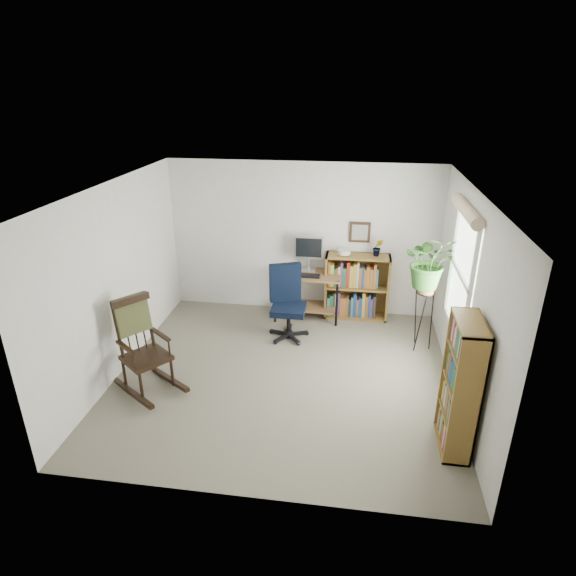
% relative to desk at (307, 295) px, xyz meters
% --- Properties ---
extents(floor, '(4.20, 4.00, 0.00)m').
position_rel_desk_xyz_m(floor, '(-0.12, -1.70, -0.37)').
color(floor, slate).
rests_on(floor, ground).
extents(ceiling, '(4.20, 4.00, 0.00)m').
position_rel_desk_xyz_m(ceiling, '(-0.12, -1.70, 2.03)').
color(ceiling, silver).
rests_on(ceiling, ground).
extents(wall_back, '(4.20, 0.00, 2.40)m').
position_rel_desk_xyz_m(wall_back, '(-0.12, 0.30, 0.83)').
color(wall_back, silver).
rests_on(wall_back, ground).
extents(wall_front, '(4.20, 0.00, 2.40)m').
position_rel_desk_xyz_m(wall_front, '(-0.12, -3.70, 0.83)').
color(wall_front, silver).
rests_on(wall_front, ground).
extents(wall_left, '(0.00, 4.00, 2.40)m').
position_rel_desk_xyz_m(wall_left, '(-2.22, -1.70, 0.83)').
color(wall_left, silver).
rests_on(wall_left, ground).
extents(wall_right, '(0.00, 4.00, 2.40)m').
position_rel_desk_xyz_m(wall_right, '(1.98, -1.70, 0.83)').
color(wall_right, silver).
rests_on(wall_right, ground).
extents(window, '(0.12, 1.20, 1.50)m').
position_rel_desk_xyz_m(window, '(1.94, -1.40, 1.03)').
color(window, white).
rests_on(window, wall_right).
extents(desk, '(1.04, 0.57, 0.75)m').
position_rel_desk_xyz_m(desk, '(0.00, 0.00, 0.00)').
color(desk, brown).
rests_on(desk, floor).
extents(monitor, '(0.46, 0.16, 0.56)m').
position_rel_desk_xyz_m(monitor, '(-0.00, 0.14, 0.65)').
color(monitor, '#AFAFB4').
rests_on(monitor, desk).
extents(keyboard, '(0.40, 0.15, 0.02)m').
position_rel_desk_xyz_m(keyboard, '(0.00, -0.12, 0.39)').
color(keyboard, black).
rests_on(keyboard, desk).
extents(office_chair, '(0.77, 0.77, 1.09)m').
position_rel_desk_xyz_m(office_chair, '(-0.20, -0.70, 0.17)').
color(office_chair, black).
rests_on(office_chair, floor).
extents(rocking_chair, '(1.18, 1.11, 1.19)m').
position_rel_desk_xyz_m(rocking_chair, '(-1.70, -2.21, 0.22)').
color(rocking_chair, black).
rests_on(rocking_chair, floor).
extents(low_bookshelf, '(0.98, 0.33, 1.04)m').
position_rel_desk_xyz_m(low_bookshelf, '(0.76, 0.12, 0.15)').
color(low_bookshelf, brown).
rests_on(low_bookshelf, floor).
extents(tall_bookshelf, '(0.27, 0.63, 1.44)m').
position_rel_desk_xyz_m(tall_bookshelf, '(1.80, -2.72, 0.35)').
color(tall_bookshelf, brown).
rests_on(tall_bookshelf, floor).
extents(plant_stand, '(0.35, 0.35, 1.00)m').
position_rel_desk_xyz_m(plant_stand, '(1.68, -0.74, 0.13)').
color(plant_stand, black).
rests_on(plant_stand, floor).
extents(spider_plant, '(1.69, 1.88, 1.46)m').
position_rel_desk_xyz_m(spider_plant, '(1.68, -0.74, 1.28)').
color(spider_plant, '#2C6021').
rests_on(spider_plant, plant_stand).
extents(potted_plant_small, '(0.13, 0.24, 0.11)m').
position_rel_desk_xyz_m(potted_plant_small, '(1.04, 0.13, 0.72)').
color(potted_plant_small, '#2C6021').
rests_on(potted_plant_small, low_bookshelf).
extents(framed_picture, '(0.32, 0.04, 0.32)m').
position_rel_desk_xyz_m(framed_picture, '(0.76, 0.27, 0.98)').
color(framed_picture, black).
rests_on(framed_picture, wall_back).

